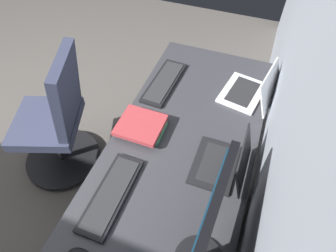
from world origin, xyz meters
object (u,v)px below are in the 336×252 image
(laptop_leftmost, at_px, (253,91))
(book_stack_near, at_px, (141,126))
(monitor_primary, at_px, (204,238))
(office_chair, at_px, (58,123))
(drawer_pedestal, at_px, (172,216))
(laptop_left, at_px, (226,163))
(keyboard_main, at_px, (111,194))
(keyboard_spare, at_px, (164,82))

(laptop_leftmost, relative_size, book_stack_near, 1.43)
(monitor_primary, height_order, laptop_leftmost, monitor_primary)
(book_stack_near, bearing_deg, office_chair, -94.50)
(drawer_pedestal, xyz_separation_m, book_stack_near, (-0.25, -0.27, 0.41))
(laptop_left, xyz_separation_m, book_stack_near, (-0.09, -0.48, -0.02))
(book_stack_near, distance_m, office_chair, 0.73)
(monitor_primary, height_order, keyboard_main, monitor_primary)
(laptop_leftmost, relative_size, office_chair, 0.35)
(book_stack_near, xyz_separation_m, office_chair, (-0.05, -0.66, -0.30))
(keyboard_spare, height_order, office_chair, office_chair)
(drawer_pedestal, bearing_deg, keyboard_spare, -156.11)
(drawer_pedestal, relative_size, keyboard_main, 1.65)
(office_chair, bearing_deg, laptop_leftmost, 109.03)
(monitor_primary, xyz_separation_m, laptop_left, (-0.45, -0.00, -0.21))
(drawer_pedestal, relative_size, keyboard_spare, 1.63)
(keyboard_spare, bearing_deg, keyboard_main, 2.96)
(laptop_leftmost, height_order, laptop_left, laptop_leftmost)
(monitor_primary, relative_size, keyboard_main, 1.31)
(laptop_leftmost, relative_size, laptop_left, 1.18)
(keyboard_spare, xyz_separation_m, office_chair, (0.34, -0.64, -0.28))
(laptop_leftmost, distance_m, office_chair, 1.28)
(monitor_primary, bearing_deg, keyboard_main, -106.87)
(monitor_primary, distance_m, laptop_leftmost, 1.02)
(keyboard_spare, height_order, book_stack_near, book_stack_near)
(laptop_left, relative_size, book_stack_near, 1.21)
(book_stack_near, bearing_deg, laptop_leftmost, 131.63)
(laptop_leftmost, bearing_deg, drawer_pedestal, -19.43)
(drawer_pedestal, height_order, keyboard_main, keyboard_main)
(keyboard_spare, bearing_deg, laptop_leftmost, 97.28)
(laptop_leftmost, xyz_separation_m, keyboard_spare, (0.07, -0.53, -0.04))
(laptop_left, xyz_separation_m, office_chair, (-0.14, -1.13, -0.32))
(laptop_left, bearing_deg, office_chair, -96.91)
(monitor_primary, bearing_deg, book_stack_near, -138.58)
(book_stack_near, bearing_deg, laptop_left, 79.80)
(drawer_pedestal, xyz_separation_m, laptop_leftmost, (-0.70, 0.25, 0.43))
(drawer_pedestal, relative_size, laptop_leftmost, 2.03)
(drawer_pedestal, bearing_deg, book_stack_near, -133.03)
(office_chair, bearing_deg, monitor_primary, 62.48)
(laptop_left, bearing_deg, monitor_primary, 0.01)
(monitor_primary, bearing_deg, keyboard_spare, -152.05)
(monitor_primary, height_order, book_stack_near, monitor_primary)
(keyboard_main, bearing_deg, monitor_primary, 73.13)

